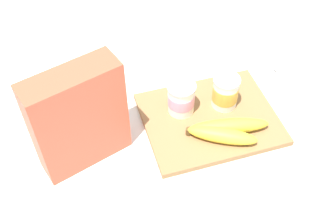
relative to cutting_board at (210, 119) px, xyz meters
name	(u,v)px	position (x,y,z in m)	size (l,w,h in m)	color
ground_plane	(209,121)	(0.00, 0.00, -0.01)	(2.40, 2.40, 0.00)	silver
cutting_board	(210,119)	(0.00, 0.00, 0.00)	(0.31, 0.25, 0.01)	olive
cereal_box	(79,119)	(-0.30, -0.01, 0.11)	(0.19, 0.07, 0.24)	#D85138
yogurt_cup_front	(181,98)	(-0.06, 0.04, 0.05)	(0.07, 0.07, 0.08)	white
yogurt_cup_back	(225,92)	(0.05, 0.03, 0.05)	(0.06, 0.06, 0.08)	white
banana_bunch	(226,130)	(0.01, -0.06, 0.02)	(0.19, 0.11, 0.03)	yellow
spoon	(281,74)	(0.24, 0.09, 0.00)	(0.02, 0.13, 0.01)	silver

